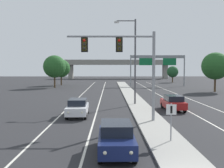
% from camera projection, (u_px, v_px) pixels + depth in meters
% --- Properties ---
extents(median_island, '(2.40, 110.00, 0.15)m').
position_uv_depth(median_island, '(142.00, 110.00, 28.02)').
color(median_island, '#9E9B93').
rests_on(median_island, ground).
extents(lane_stripe_oncoming_center, '(0.14, 100.00, 0.01)m').
position_uv_depth(lane_stripe_oncoming_center, '(99.00, 102.00, 34.97)').
color(lane_stripe_oncoming_center, silver).
rests_on(lane_stripe_oncoming_center, ground).
extents(lane_stripe_receding_center, '(0.14, 100.00, 0.01)m').
position_uv_depth(lane_stripe_receding_center, '(172.00, 102.00, 35.05)').
color(lane_stripe_receding_center, silver).
rests_on(lane_stripe_receding_center, ground).
extents(edge_stripe_left, '(0.14, 100.00, 0.01)m').
position_uv_depth(edge_stripe_left, '(74.00, 102.00, 34.94)').
color(edge_stripe_left, silver).
rests_on(edge_stripe_left, ground).
extents(edge_stripe_right, '(0.14, 100.00, 0.01)m').
position_uv_depth(edge_stripe_right, '(198.00, 102.00, 35.07)').
color(edge_stripe_right, silver).
rests_on(edge_stripe_right, ground).
extents(overhead_signal_mast, '(7.10, 0.44, 7.20)m').
position_uv_depth(overhead_signal_mast, '(126.00, 57.00, 21.84)').
color(overhead_signal_mast, gray).
rests_on(overhead_signal_mast, median_island).
extents(median_sign_post, '(0.60, 0.10, 2.20)m').
position_uv_depth(median_sign_post, '(171.00, 117.00, 15.89)').
color(median_sign_post, gray).
rests_on(median_sign_post, median_island).
extents(street_lamp_median, '(2.58, 0.28, 10.00)m').
position_uv_depth(street_lamp_median, '(133.00, 56.00, 32.08)').
color(street_lamp_median, '#4C4C51').
rests_on(street_lamp_median, median_island).
extents(car_oncoming_navy, '(1.87, 4.49, 1.58)m').
position_uv_depth(car_oncoming_navy, '(116.00, 137.00, 14.10)').
color(car_oncoming_navy, '#141E4C').
rests_on(car_oncoming_navy, ground).
extents(car_oncoming_white, '(1.90, 4.50, 1.58)m').
position_uv_depth(car_oncoming_white, '(78.00, 107.00, 24.80)').
color(car_oncoming_white, silver).
rests_on(car_oncoming_white, ground).
extents(car_receding_red, '(1.89, 4.50, 1.58)m').
position_uv_depth(car_receding_red, '(173.00, 103.00, 28.25)').
color(car_receding_red, maroon).
rests_on(car_receding_red, ground).
extents(highway_sign_gantry, '(13.28, 0.42, 7.50)m').
position_uv_depth(highway_sign_gantry, '(158.00, 61.00, 65.45)').
color(highway_sign_gantry, gray).
rests_on(highway_sign_gantry, ground).
extents(overpass_bridge, '(42.40, 6.40, 7.65)m').
position_uv_depth(overpass_bridge, '(118.00, 64.00, 110.02)').
color(overpass_bridge, gray).
rests_on(overpass_bridge, ground).
extents(tree_far_left_c, '(4.54, 4.54, 6.57)m').
position_uv_depth(tree_far_left_c, '(61.00, 68.00, 68.31)').
color(tree_far_left_c, '#4C3823').
rests_on(tree_far_left_c, ground).
extents(tree_far_left_a, '(4.98, 4.98, 7.21)m').
position_uv_depth(tree_far_left_a, '(54.00, 67.00, 60.18)').
color(tree_far_left_a, '#4C3823').
rests_on(tree_far_left_a, ground).
extents(tree_far_right_a, '(3.41, 3.41, 4.94)m').
position_uv_depth(tree_far_right_a, '(173.00, 72.00, 81.60)').
color(tree_far_right_a, '#4C3823').
rests_on(tree_far_right_a, ground).
extents(tree_far_right_c, '(5.04, 5.04, 7.29)m').
position_uv_depth(tree_far_right_c, '(215.00, 66.00, 49.99)').
color(tree_far_right_c, '#4C3823').
rests_on(tree_far_right_c, ground).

